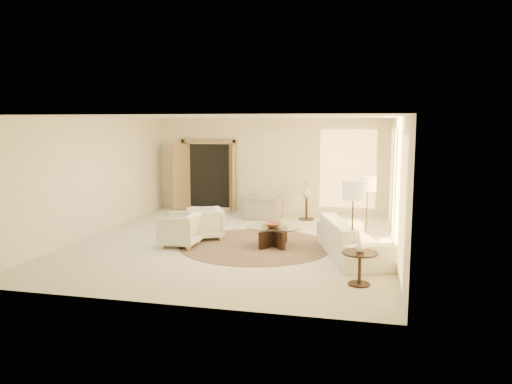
% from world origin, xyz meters
% --- Properties ---
extents(room, '(7.04, 8.04, 2.83)m').
position_xyz_m(room, '(0.00, 0.00, 1.40)').
color(room, beige).
rests_on(room, ground).
extents(windows_right, '(0.10, 6.40, 2.40)m').
position_xyz_m(windows_right, '(3.45, 0.10, 1.35)').
color(windows_right, '#FFC866').
rests_on(windows_right, room).
extents(window_back_corner, '(1.70, 0.10, 2.40)m').
position_xyz_m(window_back_corner, '(2.30, 3.95, 1.35)').
color(window_back_corner, '#FFC866').
rests_on(window_back_corner, room).
extents(curtains_right, '(0.06, 5.20, 2.60)m').
position_xyz_m(curtains_right, '(3.40, 1.00, 1.30)').
color(curtains_right, beige).
rests_on(curtains_right, room).
extents(french_doors, '(1.95, 0.66, 2.16)m').
position_xyz_m(french_doors, '(-1.90, 3.82, 1.07)').
color(french_doors, tan).
rests_on(french_doors, room).
extents(area_rug, '(4.13, 4.13, 0.01)m').
position_xyz_m(area_rug, '(0.54, -0.22, 0.01)').
color(area_rug, '#3E2D1E').
rests_on(area_rug, room).
extents(sofa, '(1.73, 2.73, 0.74)m').
position_xyz_m(sofa, '(2.66, -0.64, 0.37)').
color(sofa, white).
rests_on(sofa, room).
extents(armchair_left, '(0.99, 1.01, 0.79)m').
position_xyz_m(armchair_left, '(-0.76, 0.16, 0.40)').
color(armchair_left, white).
rests_on(armchair_left, room).
extents(armchair_right, '(0.73, 0.78, 0.80)m').
position_xyz_m(armchair_right, '(-1.07, -0.65, 0.40)').
color(armchair_right, white).
rests_on(armchair_right, room).
extents(accent_chair, '(1.06, 0.71, 0.91)m').
position_xyz_m(accent_chair, '(0.04, 2.82, 0.45)').
color(accent_chair, gray).
rests_on(accent_chair, room).
extents(coffee_table, '(1.31, 1.31, 0.43)m').
position_xyz_m(coffee_table, '(0.93, -0.23, 0.27)').
color(coffee_table, black).
rests_on(coffee_table, room).
extents(end_table, '(0.59, 0.59, 0.56)m').
position_xyz_m(end_table, '(2.83, -2.43, 0.38)').
color(end_table, black).
rests_on(end_table, room).
extents(side_table, '(0.56, 0.56, 0.65)m').
position_xyz_m(side_table, '(1.24, 2.98, 0.39)').
color(side_table, black).
rests_on(side_table, room).
extents(floor_lamp_near, '(0.37, 0.37, 1.52)m').
position_xyz_m(floor_lamp_near, '(2.90, 0.42, 1.29)').
color(floor_lamp_near, black).
rests_on(floor_lamp_near, room).
extents(floor_lamp_far, '(0.40, 0.40, 1.63)m').
position_xyz_m(floor_lamp_far, '(2.66, -1.50, 1.39)').
color(floor_lamp_far, black).
rests_on(floor_lamp_far, room).
extents(bowl, '(0.40, 0.40, 0.09)m').
position_xyz_m(bowl, '(0.93, -0.23, 0.48)').
color(bowl, brown).
rests_on(bowl, coffee_table).
extents(end_vase, '(0.18, 0.18, 0.19)m').
position_xyz_m(end_vase, '(2.83, -2.43, 0.65)').
color(end_vase, silver).
rests_on(end_vase, end_table).
extents(side_vase, '(0.31, 0.31, 0.27)m').
position_xyz_m(side_vase, '(1.24, 2.98, 0.78)').
color(side_vase, silver).
rests_on(side_vase, side_table).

